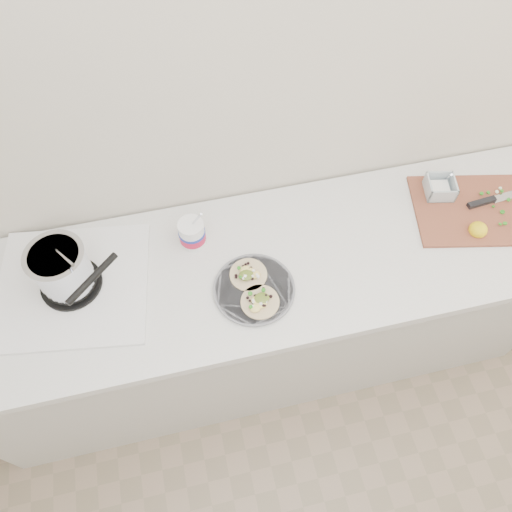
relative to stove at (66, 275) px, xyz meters
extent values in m
cube|color=beige|center=(0.69, 0.26, 0.32)|extent=(3.50, 0.05, 2.60)
cube|color=beige|center=(0.69, -0.04, -0.55)|extent=(2.40, 0.62, 0.86)
cube|color=silver|center=(0.69, -0.06, -0.10)|extent=(2.44, 0.66, 0.04)
cube|color=silver|center=(0.00, 0.00, -0.08)|extent=(0.58, 0.55, 0.01)
cylinder|color=black|center=(0.00, 0.00, -0.06)|extent=(0.21, 0.21, 0.01)
torus|color=black|center=(0.00, 0.00, -0.05)|extent=(0.18, 0.18, 0.02)
cylinder|color=silver|center=(0.00, 0.00, 0.04)|extent=(0.18, 0.18, 0.16)
cylinder|color=slate|center=(0.62, -0.16, -0.08)|extent=(0.27, 0.27, 0.01)
cylinder|color=slate|center=(0.62, -0.16, -0.07)|extent=(0.29, 0.29, 0.00)
cylinder|color=white|center=(0.44, 0.09, -0.03)|extent=(0.09, 0.09, 0.11)
cylinder|color=#BE153A|center=(0.44, 0.09, -0.04)|extent=(0.10, 0.10, 0.04)
cylinder|color=#192D99|center=(0.44, 0.09, -0.02)|extent=(0.10, 0.10, 0.01)
cube|color=brown|center=(1.53, -0.01, -0.08)|extent=(0.55, 0.43, 0.01)
cube|color=white|center=(1.42, 0.10, -0.05)|extent=(0.07, 0.07, 0.03)
ellipsoid|color=yellow|center=(1.48, -0.11, -0.05)|extent=(0.07, 0.07, 0.06)
cube|color=silver|center=(1.69, 0.02, -0.07)|extent=(0.18, 0.05, 0.00)
cube|color=black|center=(1.56, 0.01, -0.06)|extent=(0.12, 0.03, 0.02)
camera|label=1|loc=(0.44, -0.96, 1.46)|focal=35.00mm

